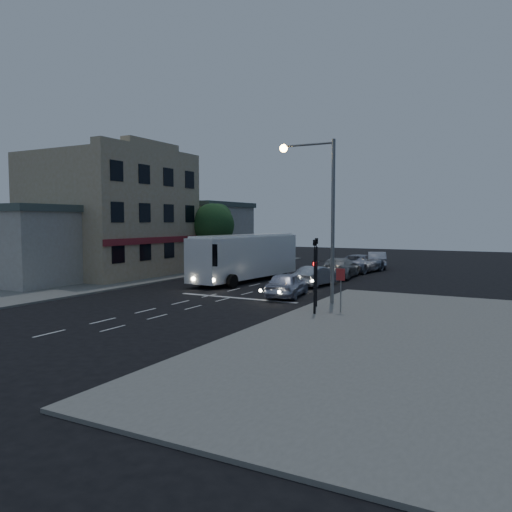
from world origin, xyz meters
The scene contains 18 objects.
ground centered at (0.00, 0.00, 0.00)m, with size 120.00×120.00×0.00m, color black.
sidewalk_near centered at (13.00, -4.00, 0.06)m, with size 12.00×24.00×0.12m, color slate.
sidewalk_far centered at (-13.00, 8.00, 0.06)m, with size 12.00×50.00×0.12m, color slate.
road_markings centered at (1.29, 3.31, 0.00)m, with size 8.00×30.55×0.01m.
tour_bus centered at (-1.71, 9.75, 1.96)m, with size 3.35×11.95×3.62m.
car_suv centered at (4.52, 3.80, 0.78)m, with size 1.84×4.58×1.56m, color silver.
car_sedan_a centered at (4.20, 9.53, 0.72)m, with size 1.52×4.36×1.44m, color #A7ACB6.
car_sedan_b centered at (4.02, 15.32, 0.84)m, with size 2.35×5.78×1.68m, color #979797.
car_sedan_c centered at (4.18, 20.82, 0.81)m, with size 2.70×5.86×1.63m, color #9EA3B3.
car_extra centered at (4.45, 25.44, 0.81)m, with size 1.71×4.90×1.62m, color silver.
traffic_signal_main centered at (7.60, 0.78, 2.42)m, with size 0.25×0.35×4.10m.
traffic_signal_side centered at (8.30, -1.20, 2.42)m, with size 0.18×0.15×4.10m.
regulatory_sign centered at (9.30, -0.24, 1.60)m, with size 0.45×0.12×2.20m.
streetlight centered at (7.34, 2.20, 5.73)m, with size 3.32×0.44×9.00m.
main_building centered at (-13.96, 8.00, 5.16)m, with size 10.12×12.00×11.00m.
low_building_south centered at (-14.50, -0.50, 3.00)m, with size 7.40×5.40×5.70m.
low_building_north centered at (-13.50, 20.00, 3.39)m, with size 9.40×9.40×6.50m.
street_tree centered at (-8.21, 15.02, 4.50)m, with size 4.00×4.00×6.20m.
Camera 1 is at (17.21, -23.95, 4.66)m, focal length 35.00 mm.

